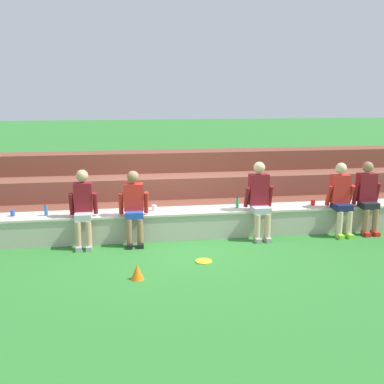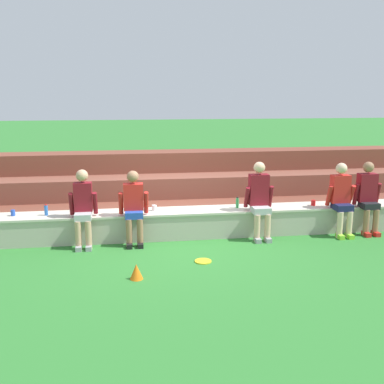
{
  "view_description": "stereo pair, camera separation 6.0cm",
  "coord_description": "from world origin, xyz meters",
  "px_view_note": "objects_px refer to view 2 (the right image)",
  "views": [
    {
      "loc": [
        -0.99,
        -8.09,
        2.69
      ],
      "look_at": [
        0.31,
        0.3,
        0.86
      ],
      "focal_mm": 43.01,
      "sensor_mm": 36.0,
      "label": 1
    },
    {
      "loc": [
        -0.93,
        -8.1,
        2.69
      ],
      "look_at": [
        0.31,
        0.3,
        0.86
      ],
      "focal_mm": 43.01,
      "sensor_mm": 36.0,
      "label": 2
    }
  ],
  "objects_px": {
    "person_far_right": "(341,197)",
    "plastic_cup_middle": "(313,203)",
    "sports_cone": "(136,272)",
    "person_rightmost_edge": "(368,195)",
    "water_bottle_mid_right": "(237,203)",
    "person_center": "(134,205)",
    "person_right_of_center": "(260,198)",
    "plastic_cup_left_end": "(154,208)",
    "water_bottle_near_left": "(46,210)",
    "plastic_cup_right_end": "(13,213)",
    "frisbee": "(203,261)",
    "person_left_of_center": "(83,206)"
  },
  "relations": [
    {
      "from": "person_center",
      "to": "person_rightmost_edge",
      "type": "relative_size",
      "value": 0.96
    },
    {
      "from": "frisbee",
      "to": "water_bottle_mid_right",
      "type": "bearing_deg",
      "value": 57.5
    },
    {
      "from": "person_left_of_center",
      "to": "person_far_right",
      "type": "relative_size",
      "value": 0.99
    },
    {
      "from": "person_center",
      "to": "person_right_of_center",
      "type": "xyz_separation_m",
      "value": [
        2.34,
        0.02,
        0.05
      ]
    },
    {
      "from": "water_bottle_near_left",
      "to": "sports_cone",
      "type": "distance_m",
      "value": 2.55
    },
    {
      "from": "person_center",
      "to": "person_far_right",
      "type": "bearing_deg",
      "value": -0.23
    },
    {
      "from": "plastic_cup_middle",
      "to": "person_rightmost_edge",
      "type": "bearing_deg",
      "value": -16.18
    },
    {
      "from": "person_center",
      "to": "person_rightmost_edge",
      "type": "bearing_deg",
      "value": 0.33
    },
    {
      "from": "water_bottle_mid_right",
      "to": "plastic_cup_left_end",
      "type": "bearing_deg",
      "value": 179.42
    },
    {
      "from": "person_center",
      "to": "water_bottle_near_left",
      "type": "relative_size",
      "value": 6.52
    },
    {
      "from": "person_far_right",
      "to": "frisbee",
      "type": "height_order",
      "value": "person_far_right"
    },
    {
      "from": "person_rightmost_edge",
      "to": "plastic_cup_middle",
      "type": "bearing_deg",
      "value": 163.82
    },
    {
      "from": "plastic_cup_right_end",
      "to": "person_rightmost_edge",
      "type": "bearing_deg",
      "value": -2.88
    },
    {
      "from": "plastic_cup_right_end",
      "to": "sports_cone",
      "type": "height_order",
      "value": "plastic_cup_right_end"
    },
    {
      "from": "person_center",
      "to": "plastic_cup_middle",
      "type": "bearing_deg",
      "value": 5.06
    },
    {
      "from": "person_far_right",
      "to": "plastic_cup_right_end",
      "type": "distance_m",
      "value": 6.13
    },
    {
      "from": "plastic_cup_left_end",
      "to": "person_center",
      "type": "bearing_deg",
      "value": -137.11
    },
    {
      "from": "person_center",
      "to": "person_right_of_center",
      "type": "bearing_deg",
      "value": 0.57
    },
    {
      "from": "person_left_of_center",
      "to": "person_center",
      "type": "xyz_separation_m",
      "value": [
        0.89,
        -0.02,
        -0.01
      ]
    },
    {
      "from": "person_center",
      "to": "sports_cone",
      "type": "relative_size",
      "value": 5.82
    },
    {
      "from": "person_rightmost_edge",
      "to": "water_bottle_mid_right",
      "type": "height_order",
      "value": "person_rightmost_edge"
    },
    {
      "from": "water_bottle_mid_right",
      "to": "sports_cone",
      "type": "relative_size",
      "value": 0.93
    },
    {
      "from": "frisbee",
      "to": "person_left_of_center",
      "type": "bearing_deg",
      "value": 150.55
    },
    {
      "from": "person_rightmost_edge",
      "to": "person_center",
      "type": "bearing_deg",
      "value": -179.67
    },
    {
      "from": "sports_cone",
      "to": "plastic_cup_right_end",
      "type": "bearing_deg",
      "value": 136.97
    },
    {
      "from": "person_far_right",
      "to": "plastic_cup_middle",
      "type": "distance_m",
      "value": 0.56
    },
    {
      "from": "frisbee",
      "to": "plastic_cup_right_end",
      "type": "bearing_deg",
      "value": 155.93
    },
    {
      "from": "plastic_cup_right_end",
      "to": "frisbee",
      "type": "xyz_separation_m",
      "value": [
        3.25,
        -1.45,
        -0.56
      ]
    },
    {
      "from": "plastic_cup_middle",
      "to": "sports_cone",
      "type": "xyz_separation_m",
      "value": [
        -3.54,
        -1.96,
        -0.46
      ]
    },
    {
      "from": "person_far_right",
      "to": "plastic_cup_middle",
      "type": "xyz_separation_m",
      "value": [
        -0.42,
        0.33,
        -0.17
      ]
    },
    {
      "from": "person_far_right",
      "to": "plastic_cup_right_end",
      "type": "xyz_separation_m",
      "value": [
        -6.12,
        0.38,
        -0.17
      ]
    },
    {
      "from": "person_left_of_center",
      "to": "sports_cone",
      "type": "distance_m",
      "value": 1.99
    },
    {
      "from": "person_right_of_center",
      "to": "plastic_cup_left_end",
      "type": "relative_size",
      "value": 13.37
    },
    {
      "from": "water_bottle_near_left",
      "to": "plastic_cup_right_end",
      "type": "distance_m",
      "value": 0.59
    },
    {
      "from": "water_bottle_near_left",
      "to": "sports_cone",
      "type": "xyz_separation_m",
      "value": [
        1.56,
        -1.96,
        -0.5
      ]
    },
    {
      "from": "person_rightmost_edge",
      "to": "sports_cone",
      "type": "distance_m",
      "value": 4.87
    },
    {
      "from": "person_center",
      "to": "plastic_cup_right_end",
      "type": "distance_m",
      "value": 2.2
    },
    {
      "from": "plastic_cup_left_end",
      "to": "sports_cone",
      "type": "distance_m",
      "value": 2.1
    },
    {
      "from": "person_rightmost_edge",
      "to": "water_bottle_mid_right",
      "type": "bearing_deg",
      "value": 172.75
    },
    {
      "from": "sports_cone",
      "to": "water_bottle_near_left",
      "type": "bearing_deg",
      "value": 128.59
    },
    {
      "from": "person_far_right",
      "to": "person_rightmost_edge",
      "type": "distance_m",
      "value": 0.57
    },
    {
      "from": "person_right_of_center",
      "to": "person_far_right",
      "type": "bearing_deg",
      "value": -1.39
    },
    {
      "from": "person_right_of_center",
      "to": "plastic_cup_right_end",
      "type": "bearing_deg",
      "value": 175.7
    },
    {
      "from": "plastic_cup_left_end",
      "to": "sports_cone",
      "type": "height_order",
      "value": "plastic_cup_left_end"
    },
    {
      "from": "person_right_of_center",
      "to": "plastic_cup_middle",
      "type": "bearing_deg",
      "value": 13.7
    },
    {
      "from": "plastic_cup_middle",
      "to": "plastic_cup_right_end",
      "type": "xyz_separation_m",
      "value": [
        -5.7,
        0.05,
        -0.0
      ]
    },
    {
      "from": "person_right_of_center",
      "to": "water_bottle_mid_right",
      "type": "bearing_deg",
      "value": 136.91
    },
    {
      "from": "person_right_of_center",
      "to": "sports_cone",
      "type": "relative_size",
      "value": 6.27
    },
    {
      "from": "person_far_right",
      "to": "person_rightmost_edge",
      "type": "relative_size",
      "value": 1.0
    },
    {
      "from": "person_center",
      "to": "person_rightmost_edge",
      "type": "distance_m",
      "value": 4.52
    }
  ]
}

